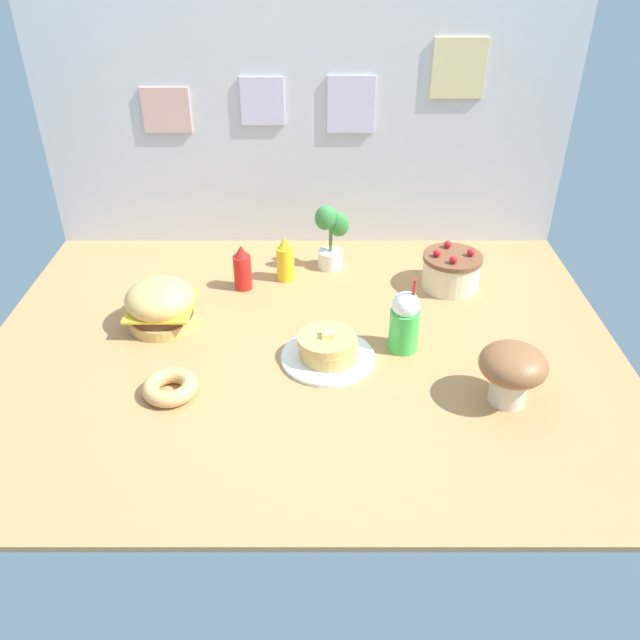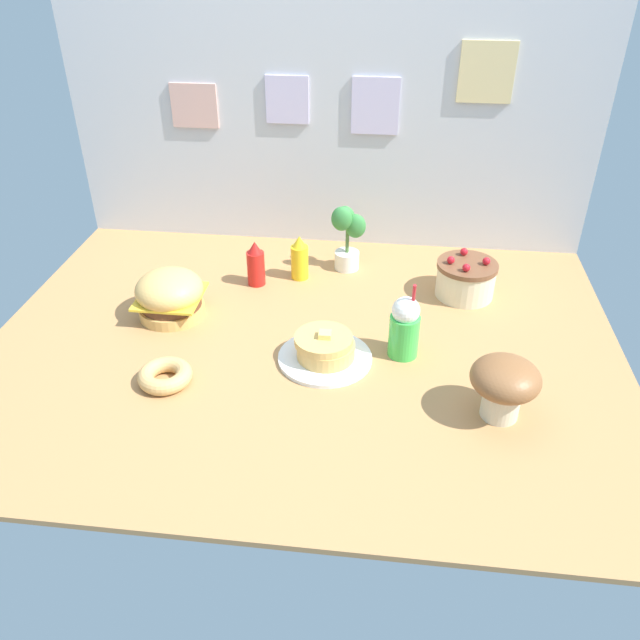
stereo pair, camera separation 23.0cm
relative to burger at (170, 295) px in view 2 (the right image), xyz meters
name	(u,v)px [view 2 (the right image)]	position (x,y,z in m)	size (l,w,h in m)	color
ground_plane	(303,345)	(0.54, -0.13, -0.10)	(2.32, 1.78, 0.02)	#B27F4C
back_wall	(330,125)	(0.54, 0.75, 0.46)	(2.32, 0.04, 1.10)	silver
burger	(170,295)	(0.00, 0.00, 0.00)	(0.26, 0.26, 0.19)	#DBA859
pancake_stack	(325,350)	(0.63, -0.22, -0.05)	(0.34, 0.34, 0.12)	white
layer_cake	(466,279)	(1.15, 0.29, -0.01)	(0.25, 0.25, 0.18)	beige
ketchup_bottle	(256,265)	(0.28, 0.28, 0.00)	(0.07, 0.07, 0.20)	red
mustard_bottle	(300,259)	(0.46, 0.36, 0.00)	(0.07, 0.07, 0.20)	yellow
cream_soda_cup	(405,327)	(0.90, -0.16, 0.03)	(0.11, 0.11, 0.30)	green
donut_pink_glaze	(165,375)	(0.11, -0.42, -0.06)	(0.18, 0.18, 0.06)	tan
potted_plant	(347,235)	(0.65, 0.47, 0.07)	(0.15, 0.11, 0.30)	white
mushroom_stool	(505,383)	(1.21, -0.45, 0.04)	(0.22, 0.22, 0.21)	beige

